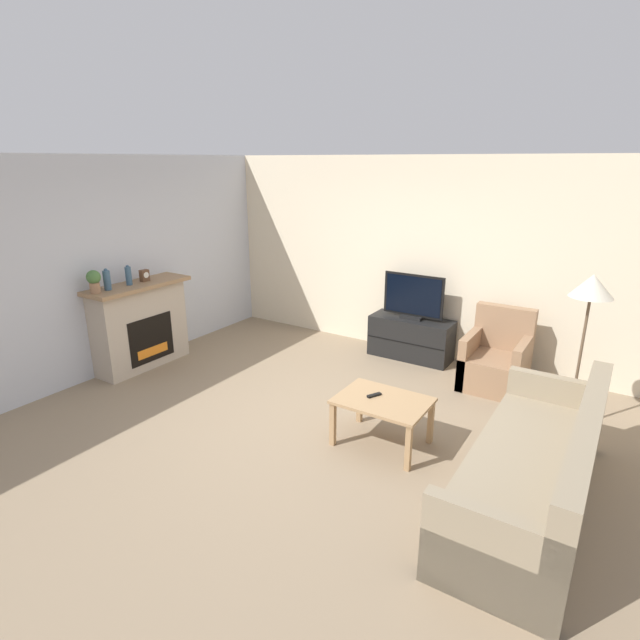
{
  "coord_description": "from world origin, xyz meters",
  "views": [
    {
      "loc": [
        2.65,
        -3.87,
        2.63
      ],
      "look_at": [
        -0.34,
        0.8,
        0.85
      ],
      "focal_mm": 28.0,
      "sensor_mm": 36.0,
      "label": 1
    }
  ],
  "objects_px": {
    "tv_stand": "(411,338)",
    "floor_lamp": "(591,294)",
    "mantel_vase_centre_left": "(128,276)",
    "potted_plant": "(94,280)",
    "tv": "(413,298)",
    "remote": "(374,395)",
    "mantel_clock": "(144,276)",
    "coffee_table": "(383,406)",
    "armchair": "(496,362)",
    "fireplace": "(140,325)",
    "mantel_vase_left": "(107,280)",
    "couch": "(535,474)"
  },
  "relations": [
    {
      "from": "tv_stand",
      "to": "floor_lamp",
      "type": "distance_m",
      "value": 2.6
    },
    {
      "from": "mantel_vase_centre_left",
      "to": "tv_stand",
      "type": "height_order",
      "value": "mantel_vase_centre_left"
    },
    {
      "from": "potted_plant",
      "to": "tv",
      "type": "relative_size",
      "value": 0.32
    },
    {
      "from": "mantel_vase_centre_left",
      "to": "remote",
      "type": "bearing_deg",
      "value": 1.28
    },
    {
      "from": "mantel_clock",
      "to": "coffee_table",
      "type": "distance_m",
      "value": 3.61
    },
    {
      "from": "tv_stand",
      "to": "armchair",
      "type": "bearing_deg",
      "value": -13.8
    },
    {
      "from": "fireplace",
      "to": "potted_plant",
      "type": "height_order",
      "value": "potted_plant"
    },
    {
      "from": "tv_stand",
      "to": "fireplace",
      "type": "bearing_deg",
      "value": -142.78
    },
    {
      "from": "mantel_vase_left",
      "to": "fireplace",
      "type": "bearing_deg",
      "value": 92.38
    },
    {
      "from": "mantel_vase_left",
      "to": "tv_stand",
      "type": "relative_size",
      "value": 0.24
    },
    {
      "from": "tv_stand",
      "to": "armchair",
      "type": "height_order",
      "value": "armchair"
    },
    {
      "from": "mantel_clock",
      "to": "tv_stand",
      "type": "relative_size",
      "value": 0.13
    },
    {
      "from": "mantel_vase_centre_left",
      "to": "tv_stand",
      "type": "xyz_separation_m",
      "value": [
        2.87,
        2.3,
        -0.97
      ]
    },
    {
      "from": "mantel_vase_left",
      "to": "potted_plant",
      "type": "xyz_separation_m",
      "value": [
        0.0,
        -0.17,
        0.03
      ]
    },
    {
      "from": "mantel_clock",
      "to": "tv",
      "type": "height_order",
      "value": "mantel_clock"
    },
    {
      "from": "tv",
      "to": "floor_lamp",
      "type": "bearing_deg",
      "value": -23.75
    },
    {
      "from": "mantel_clock",
      "to": "potted_plant",
      "type": "relative_size",
      "value": 0.55
    },
    {
      "from": "potted_plant",
      "to": "floor_lamp",
      "type": "bearing_deg",
      "value": 20.03
    },
    {
      "from": "fireplace",
      "to": "tv_stand",
      "type": "bearing_deg",
      "value": 37.22
    },
    {
      "from": "mantel_clock",
      "to": "couch",
      "type": "bearing_deg",
      "value": -4.27
    },
    {
      "from": "tv_stand",
      "to": "tv",
      "type": "bearing_deg",
      "value": -90.0
    },
    {
      "from": "tv",
      "to": "potted_plant",
      "type": "bearing_deg",
      "value": -136.06
    },
    {
      "from": "mantel_vase_left",
      "to": "tv",
      "type": "distance_m",
      "value": 3.89
    },
    {
      "from": "armchair",
      "to": "coffee_table",
      "type": "height_order",
      "value": "armchair"
    },
    {
      "from": "armchair",
      "to": "couch",
      "type": "bearing_deg",
      "value": -68.59
    },
    {
      "from": "floor_lamp",
      "to": "potted_plant",
      "type": "bearing_deg",
      "value": -159.97
    },
    {
      "from": "tv",
      "to": "floor_lamp",
      "type": "height_order",
      "value": "floor_lamp"
    },
    {
      "from": "armchair",
      "to": "floor_lamp",
      "type": "bearing_deg",
      "value": -35.05
    },
    {
      "from": "couch",
      "to": "mantel_clock",
      "type": "bearing_deg",
      "value": 175.73
    },
    {
      "from": "mantel_vase_left",
      "to": "remote",
      "type": "bearing_deg",
      "value": 6.37
    },
    {
      "from": "remote",
      "to": "floor_lamp",
      "type": "height_order",
      "value": "floor_lamp"
    },
    {
      "from": "fireplace",
      "to": "mantel_vase_centre_left",
      "type": "xyz_separation_m",
      "value": [
        0.02,
        -0.1,
        0.68
      ]
    },
    {
      "from": "tv",
      "to": "tv_stand",
      "type": "bearing_deg",
      "value": 90.0
    },
    {
      "from": "coffee_table",
      "to": "potted_plant",
      "type": "bearing_deg",
      "value": -171.36
    },
    {
      "from": "armchair",
      "to": "couch",
      "type": "height_order",
      "value": "armchair"
    },
    {
      "from": "couch",
      "to": "mantel_vase_centre_left",
      "type": "bearing_deg",
      "value": 178.47
    },
    {
      "from": "potted_plant",
      "to": "fireplace",
      "type": "bearing_deg",
      "value": 91.68
    },
    {
      "from": "mantel_vase_left",
      "to": "tv_stand",
      "type": "height_order",
      "value": "mantel_vase_left"
    },
    {
      "from": "mantel_vase_left",
      "to": "potted_plant",
      "type": "height_order",
      "value": "potted_plant"
    },
    {
      "from": "armchair",
      "to": "mantel_vase_left",
      "type": "bearing_deg",
      "value": -150.68
    },
    {
      "from": "floor_lamp",
      "to": "mantel_vase_centre_left",
      "type": "bearing_deg",
      "value": -164.89
    },
    {
      "from": "mantel_clock",
      "to": "tv",
      "type": "relative_size",
      "value": 0.18
    },
    {
      "from": "floor_lamp",
      "to": "tv",
      "type": "bearing_deg",
      "value": 156.25
    },
    {
      "from": "armchair",
      "to": "couch",
      "type": "distance_m",
      "value": 2.28
    },
    {
      "from": "armchair",
      "to": "remote",
      "type": "xyz_separation_m",
      "value": [
        -0.68,
        -1.92,
        0.18
      ]
    },
    {
      "from": "armchair",
      "to": "mantel_clock",
      "type": "bearing_deg",
      "value": -156.75
    },
    {
      "from": "mantel_vase_centre_left",
      "to": "mantel_vase_left",
      "type": "bearing_deg",
      "value": -90.0
    },
    {
      "from": "potted_plant",
      "to": "remote",
      "type": "height_order",
      "value": "potted_plant"
    },
    {
      "from": "mantel_vase_left",
      "to": "armchair",
      "type": "xyz_separation_m",
      "value": [
        4.09,
        2.3,
        -0.96
      ]
    },
    {
      "from": "mantel_vase_left",
      "to": "mantel_clock",
      "type": "xyz_separation_m",
      "value": [
        0.0,
        0.54,
        -0.05
      ]
    }
  ]
}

